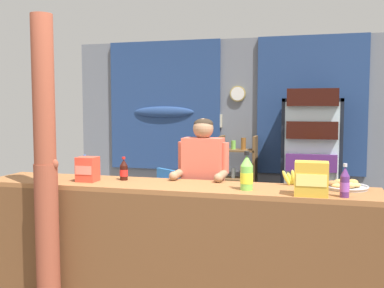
# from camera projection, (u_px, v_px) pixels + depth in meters

# --- Properties ---
(ground_plane) EXTENTS (7.87, 7.87, 0.00)m
(ground_plane) POSITION_uv_depth(u_px,v_px,m) (207.00, 272.00, 4.45)
(ground_plane) COLOR #665B51
(back_wall_curtained) EXTENTS (4.68, 0.22, 2.56)m
(back_wall_curtained) POSITION_uv_depth(u_px,v_px,m) (237.00, 129.00, 6.13)
(back_wall_curtained) COLOR slate
(back_wall_curtained) RESTS_ON ground
(stall_counter) EXTENTS (3.36, 0.58, 1.00)m
(stall_counter) POSITION_uv_depth(u_px,v_px,m) (168.00, 233.00, 3.67)
(stall_counter) COLOR #935B33
(stall_counter) RESTS_ON ground
(timber_post) EXTENTS (0.21, 0.19, 2.37)m
(timber_post) POSITION_uv_depth(u_px,v_px,m) (46.00, 170.00, 3.60)
(timber_post) COLOR brown
(timber_post) RESTS_ON ground
(drink_fridge) EXTENTS (0.69, 0.73, 1.85)m
(drink_fridge) POSITION_uv_depth(u_px,v_px,m) (311.00, 159.00, 5.40)
(drink_fridge) COLOR black
(drink_fridge) RESTS_ON ground
(bottle_shelf_rack) EXTENTS (0.48, 0.28, 1.27)m
(bottle_shelf_rack) POSITION_uv_depth(u_px,v_px,m) (238.00, 182.00, 5.89)
(bottle_shelf_rack) COLOR brown
(bottle_shelf_rack) RESTS_ON ground
(plastic_lawn_chair) EXTENTS (0.61, 0.61, 0.86)m
(plastic_lawn_chair) POSITION_uv_depth(u_px,v_px,m) (159.00, 199.00, 5.57)
(plastic_lawn_chair) COLOR #3884D6
(plastic_lawn_chair) RESTS_ON ground
(shopkeeper) EXTENTS (0.48, 0.42, 1.54)m
(shopkeeper) POSITION_uv_depth(u_px,v_px,m) (203.00, 180.00, 4.15)
(shopkeeper) COLOR #28282D
(shopkeeper) RESTS_ON ground
(soda_bottle_lime_soda) EXTENTS (0.10, 0.10, 0.30)m
(soda_bottle_lime_soda) POSITION_uv_depth(u_px,v_px,m) (247.00, 174.00, 3.49)
(soda_bottle_lime_soda) COLOR #75C64C
(soda_bottle_lime_soda) RESTS_ON stall_counter
(soda_bottle_water) EXTENTS (0.07, 0.07, 0.21)m
(soda_bottle_water) POSITION_uv_depth(u_px,v_px,m) (85.00, 168.00, 4.10)
(soda_bottle_water) COLOR silver
(soda_bottle_water) RESTS_ON stall_counter
(soda_bottle_cola) EXTENTS (0.07, 0.07, 0.21)m
(soda_bottle_cola) POSITION_uv_depth(u_px,v_px,m) (124.00, 170.00, 3.96)
(soda_bottle_cola) COLOR black
(soda_bottle_cola) RESTS_ON stall_counter
(soda_bottle_grape_soda) EXTENTS (0.07, 0.07, 0.25)m
(soda_bottle_grape_soda) POSITION_uv_depth(u_px,v_px,m) (345.00, 183.00, 3.20)
(soda_bottle_grape_soda) COLOR #56286B
(soda_bottle_grape_soda) RESTS_ON stall_counter
(snack_box_crackers) EXTENTS (0.17, 0.15, 0.21)m
(snack_box_crackers) POSITION_uv_depth(u_px,v_px,m) (88.00, 169.00, 3.89)
(snack_box_crackers) COLOR #E5422D
(snack_box_crackers) RESTS_ON stall_counter
(snack_box_choco_powder) EXTENTS (0.24, 0.16, 0.25)m
(snack_box_choco_powder) POSITION_uv_depth(u_px,v_px,m) (311.00, 179.00, 3.26)
(snack_box_choco_powder) COLOR gold
(snack_box_choco_powder) RESTS_ON stall_counter
(pastry_tray) EXTENTS (0.34, 0.34, 0.07)m
(pastry_tray) POSITION_uv_depth(u_px,v_px,m) (345.00, 186.00, 3.54)
(pastry_tray) COLOR #BCBCC1
(pastry_tray) RESTS_ON stall_counter
(banana_bunch) EXTENTS (0.27, 0.07, 0.16)m
(banana_bunch) POSITION_uv_depth(u_px,v_px,m) (297.00, 178.00, 3.69)
(banana_bunch) COLOR #DBCC42
(banana_bunch) RESTS_ON stall_counter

